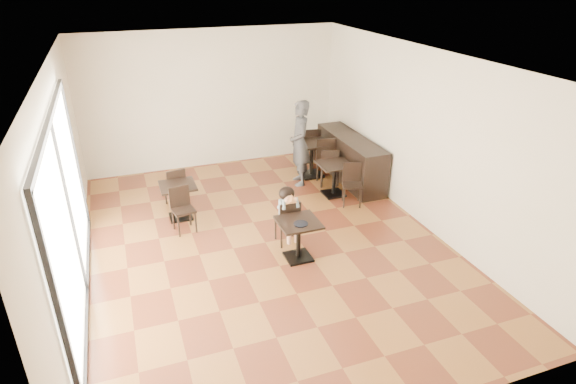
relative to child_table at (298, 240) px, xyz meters
name	(u,v)px	position (x,y,z in m)	size (l,w,h in m)	color
floor	(265,242)	(-0.37, 0.66, -0.35)	(6.00, 8.00, 0.01)	brown
ceiling	(261,58)	(-0.37, 0.66, 2.85)	(6.00, 8.00, 0.01)	white
wall_back	(212,100)	(-0.37, 4.66, 1.25)	(6.00, 0.01, 3.20)	beige
wall_front	(392,307)	(-0.37, -3.34, 1.25)	(6.00, 0.01, 3.20)	beige
wall_left	(64,184)	(-3.37, 0.66, 1.25)	(0.01, 8.00, 3.20)	beige
wall_right	(421,138)	(2.63, 0.66, 1.25)	(0.01, 8.00, 3.20)	beige
storefront_window	(67,211)	(-3.34, 0.16, 1.05)	(0.04, 4.50, 2.60)	white
child_table	(298,240)	(0.00, 0.00, 0.00)	(0.66, 0.66, 0.70)	black
child_chair	(287,221)	(0.00, 0.55, 0.07)	(0.38, 0.38, 0.84)	black
child	(287,215)	(0.00, 0.55, 0.18)	(0.38, 0.53, 1.06)	gray
plate	(301,224)	(0.00, -0.10, 0.36)	(0.24, 0.24, 0.01)	black
pizza_slice	(291,200)	(0.00, 0.36, 0.57)	(0.25, 0.19, 0.06)	#E3D07B
adult_patron	(300,143)	(1.13, 2.86, 0.59)	(0.69, 0.45, 1.88)	#393A3F
cafe_table_mid	(334,179)	(1.59, 2.04, 0.01)	(0.67, 0.67, 0.71)	black
cafe_table_left	(179,201)	(-1.63, 2.11, 0.00)	(0.66, 0.66, 0.70)	black
cafe_table_back	(311,159)	(1.54, 3.16, 0.06)	(0.78, 0.78, 0.82)	black
chair_mid_a	(330,166)	(1.74, 2.59, 0.08)	(0.38, 0.38, 0.85)	black
chair_mid_b	(352,185)	(1.74, 1.49, 0.08)	(0.38, 0.38, 0.85)	black
chair_left_a	(175,187)	(-1.63, 2.66, 0.07)	(0.38, 0.38, 0.84)	black
chair_left_b	(183,211)	(-1.63, 1.56, 0.07)	(0.38, 0.38, 0.84)	black
chair_back_a	(309,147)	(1.71, 3.71, 0.15)	(0.44, 0.44, 0.99)	black
chair_back_b	(328,163)	(1.71, 2.61, 0.15)	(0.44, 0.44, 0.99)	black
service_counter	(350,159)	(2.28, 2.66, 0.15)	(0.60, 2.40, 1.00)	black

